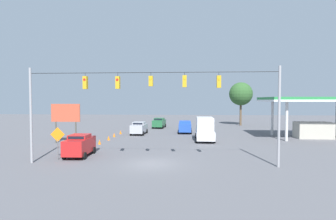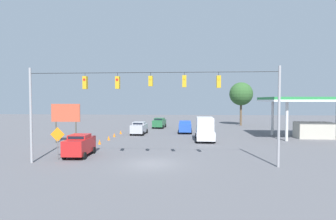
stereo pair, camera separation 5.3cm
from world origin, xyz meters
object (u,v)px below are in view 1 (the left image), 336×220
sedan_green_withflow_deep (159,123)px  traffic_cone_farthest (121,132)px  traffic_cone_fourth (109,138)px  gas_station (314,108)px  traffic_cone_fifth (114,135)px  work_zone_sign (58,137)px  roadside_billboard (66,115)px  traffic_cone_second (92,146)px  sedan_blue_oncoming_deep (185,127)px  sedan_silver_withflow_far (139,128)px  traffic_cone_third (100,142)px  sedan_red_parked_shoulder (80,145)px  box_truck_white_oncoming_far (205,129)px  traffic_cone_nearest (80,152)px  tree_horizon_left (241,94)px  overhead_signal_span (150,99)px

sedan_green_withflow_deep → traffic_cone_farthest: sedan_green_withflow_deep is taller
traffic_cone_fourth → gas_station: gas_station is taller
traffic_cone_fifth → work_zone_sign: bearing=85.6°
traffic_cone_fifth → roadside_billboard: 7.75m
traffic_cone_second → gas_station: gas_station is taller
sedan_blue_oncoming_deep → sedan_silver_withflow_far: 7.26m
traffic_cone_third → traffic_cone_farthest: size_ratio=1.00×
sedan_red_parked_shoulder → box_truck_white_oncoming_far: box_truck_white_oncoming_far is taller
traffic_cone_second → sedan_green_withflow_deep: bearing=-103.0°
traffic_cone_second → traffic_cone_fifth: 9.10m
sedan_green_withflow_deep → traffic_cone_nearest: bearing=78.6°
sedan_red_parked_shoulder → sedan_green_withflow_deep: (-4.85, -24.98, -0.09)m
sedan_blue_oncoming_deep → traffic_cone_third: (9.98, 11.32, -0.72)m
work_zone_sign → traffic_cone_fourth: bearing=-96.0°
sedan_silver_withflow_far → box_truck_white_oncoming_far: 10.91m
traffic_cone_fifth → tree_horizon_left: tree_horizon_left is taller
traffic_cone_nearest → traffic_cone_fourth: 9.30m
traffic_cone_fifth → gas_station: bearing=-178.6°
box_truck_white_oncoming_far → traffic_cone_fifth: (12.50, -2.31, -1.18)m
sedan_blue_oncoming_deep → sedan_green_withflow_deep: (4.82, -7.17, -0.03)m
sedan_blue_oncoming_deep → sedan_silver_withflow_far: sedan_blue_oncoming_deep is taller
sedan_red_parked_shoulder → traffic_cone_nearest: sedan_red_parked_shoulder is taller
traffic_cone_nearest → tree_horizon_left: tree_horizon_left is taller
sedan_blue_oncoming_deep → box_truck_white_oncoming_far: size_ratio=0.67×
work_zone_sign → sedan_red_parked_shoulder: bearing=-132.6°
traffic_cone_third → gas_station: 28.51m
overhead_signal_span → traffic_cone_fourth: size_ratio=36.02×
sedan_silver_withflow_far → traffic_cone_fourth: bearing=64.1°
traffic_cone_farthest → work_zone_sign: bearing=86.1°
gas_station → work_zone_sign: gas_station is taller
sedan_blue_oncoming_deep → sedan_red_parked_shoulder: 20.26m
traffic_cone_third → traffic_cone_farthest: same height
sedan_green_withflow_deep → roadside_billboard: size_ratio=0.92×
overhead_signal_span → traffic_cone_fifth: (7.22, -15.40, -4.97)m
sedan_blue_oncoming_deep → traffic_cone_third: sedan_blue_oncoming_deep is taller
sedan_green_withflow_deep → sedan_silver_withflow_far: size_ratio=1.03×
sedan_blue_oncoming_deep → work_zone_sign: 22.22m
box_truck_white_oncoming_far → roadside_billboard: 17.27m
sedan_green_withflow_deep → traffic_cone_fifth: sedan_green_withflow_deep is taller
sedan_red_parked_shoulder → tree_horizon_left: size_ratio=0.46×
traffic_cone_fourth → roadside_billboard: size_ratio=0.12×
gas_station → roadside_billboard: 32.35m
gas_station → roadside_billboard: size_ratio=2.78×
sedan_blue_oncoming_deep → roadside_billboard: size_ratio=0.89×
sedan_silver_withflow_far → roadside_billboard: bearing=49.7°
sedan_green_withflow_deep → box_truck_white_oncoming_far: (-7.39, 14.64, 0.49)m
overhead_signal_span → roadside_billboard: 15.25m
sedan_green_withflow_deep → traffic_cone_nearest: size_ratio=7.83×
sedan_red_parked_shoulder → gas_station: bearing=-153.8°
traffic_cone_fourth → work_zone_sign: work_zone_sign is taller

